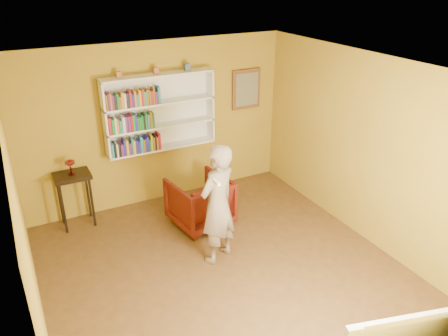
{
  "coord_description": "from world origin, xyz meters",
  "views": [
    {
      "loc": [
        -2.18,
        -4.04,
        3.73
      ],
      "look_at": [
        0.32,
        0.75,
        1.21
      ],
      "focal_mm": 35.0,
      "sensor_mm": 36.0,
      "label": 1
    }
  ],
  "objects_px": {
    "armchair": "(200,202)",
    "television": "(399,336)",
    "bookshelf": "(159,112)",
    "person": "(218,205)",
    "console_table": "(73,183)",
    "ruby_lustre": "(70,164)"
  },
  "relations": [
    {
      "from": "armchair",
      "to": "television",
      "type": "height_order",
      "value": "television"
    },
    {
      "from": "bookshelf",
      "to": "armchair",
      "type": "bearing_deg",
      "value": -77.47
    },
    {
      "from": "person",
      "to": "console_table",
      "type": "bearing_deg",
      "value": -73.58
    },
    {
      "from": "bookshelf",
      "to": "person",
      "type": "distance_m",
      "value": 2.09
    },
    {
      "from": "ruby_lustre",
      "to": "person",
      "type": "distance_m",
      "value": 2.38
    },
    {
      "from": "bookshelf",
      "to": "armchair",
      "type": "height_order",
      "value": "bookshelf"
    },
    {
      "from": "console_table",
      "to": "person",
      "type": "relative_size",
      "value": 0.51
    },
    {
      "from": "ruby_lustre",
      "to": "television",
      "type": "bearing_deg",
      "value": -66.4
    },
    {
      "from": "armchair",
      "to": "person",
      "type": "bearing_deg",
      "value": 71.8
    },
    {
      "from": "console_table",
      "to": "television",
      "type": "distance_m",
      "value": 4.91
    },
    {
      "from": "console_table",
      "to": "television",
      "type": "bearing_deg",
      "value": -66.4
    },
    {
      "from": "ruby_lustre",
      "to": "television",
      "type": "distance_m",
      "value": 4.92
    },
    {
      "from": "console_table",
      "to": "ruby_lustre",
      "type": "relative_size",
      "value": 3.72
    },
    {
      "from": "bookshelf",
      "to": "armchair",
      "type": "distance_m",
      "value": 1.6
    },
    {
      "from": "bookshelf",
      "to": "television",
      "type": "height_order",
      "value": "bookshelf"
    },
    {
      "from": "person",
      "to": "television",
      "type": "bearing_deg",
      "value": 74.15
    },
    {
      "from": "console_table",
      "to": "armchair",
      "type": "bearing_deg",
      "value": -26.74
    },
    {
      "from": "bookshelf",
      "to": "console_table",
      "type": "bearing_deg",
      "value": -173.88
    },
    {
      "from": "bookshelf",
      "to": "armchair",
      "type": "xyz_separation_m",
      "value": [
        0.23,
        -1.02,
        -1.2
      ]
    },
    {
      "from": "bookshelf",
      "to": "armchair",
      "type": "relative_size",
      "value": 2.1
    },
    {
      "from": "armchair",
      "to": "console_table",
      "type": "bearing_deg",
      "value": -35.2
    },
    {
      "from": "console_table",
      "to": "person",
      "type": "bearing_deg",
      "value": -49.09
    }
  ]
}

